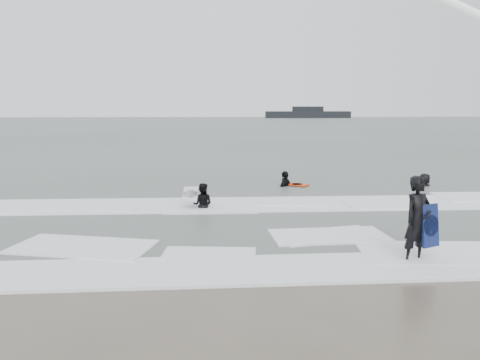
{
  "coord_description": "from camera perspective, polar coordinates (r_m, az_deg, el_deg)",
  "views": [
    {
      "loc": [
        -0.86,
        -10.1,
        3.45
      ],
      "look_at": [
        0.0,
        5.0,
        1.1
      ],
      "focal_mm": 35.0,
      "sensor_mm": 36.0,
      "label": 1
    }
  ],
  "objects": [
    {
      "name": "ground",
      "position": [
        10.7,
        1.55,
        -9.97
      ],
      "size": [
        320.0,
        320.0,
        0.0
      ],
      "primitive_type": "plane",
      "color": "brown",
      "rests_on": "ground"
    },
    {
      "name": "sea",
      "position": [
        90.17,
        -2.74,
        6.66
      ],
      "size": [
        320.0,
        320.0,
        0.0
      ],
      "primitive_type": "plane",
      "color": "#47544C",
      "rests_on": "ground"
    },
    {
      "name": "surfer_centre",
      "position": [
        11.4,
        20.56,
        -9.37
      ],
      "size": [
        0.85,
        0.73,
        1.98
      ],
      "primitive_type": "imported",
      "rotation": [
        0.0,
        0.0,
        0.42
      ],
      "color": "black",
      "rests_on": "ground"
    },
    {
      "name": "surfer_wading",
      "position": [
        15.96,
        -4.6,
        -3.68
      ],
      "size": [
        0.82,
        0.7,
        1.48
      ],
      "primitive_type": "imported",
      "rotation": [
        0.0,
        0.0,
        2.93
      ],
      "color": "black",
      "rests_on": "ground"
    },
    {
      "name": "surfer_right_near",
      "position": [
        20.61,
        5.54,
        -0.85
      ],
      "size": [
        1.01,
        1.15,
        1.86
      ],
      "primitive_type": "imported",
      "rotation": [
        0.0,
        0.0,
        -2.2
      ],
      "color": "black",
      "rests_on": "ground"
    },
    {
      "name": "surfer_right_far",
      "position": [
        22.02,
        21.55,
        -0.81
      ],
      "size": [
        1.02,
        0.89,
        1.75
      ],
      "primitive_type": "imported",
      "rotation": [
        0.0,
        0.0,
        -2.66
      ],
      "color": "black",
      "rests_on": "ground"
    },
    {
      "name": "surf_foam",
      "position": [
        14.24,
        0.3,
        -5.02
      ],
      "size": [
        30.03,
        9.06,
        0.09
      ],
      "color": "white",
      "rests_on": "ground"
    },
    {
      "name": "bodyboards",
      "position": [
        15.69,
        6.04,
        -2.06
      ],
      "size": [
        6.11,
        10.81,
        1.25
      ],
      "color": "#0F1A47",
      "rests_on": "ground"
    },
    {
      "name": "vessel_horizon",
      "position": [
        157.64,
        8.25,
        7.99
      ],
      "size": [
        27.73,
        4.95,
        3.76
      ],
      "color": "black",
      "rests_on": "ground"
    }
  ]
}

